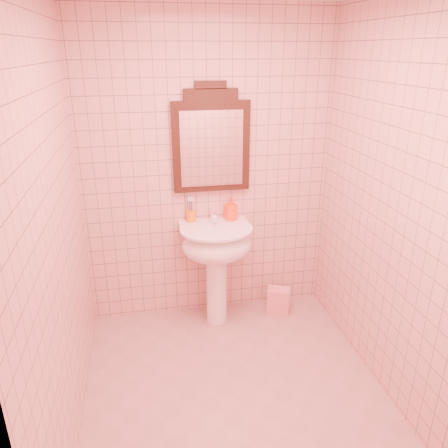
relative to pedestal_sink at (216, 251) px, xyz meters
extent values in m
plane|color=tan|center=(-0.02, -0.87, -0.66)|extent=(2.20, 2.20, 0.00)
cube|color=#D3A793|center=(-0.02, 0.23, 0.59)|extent=(2.00, 0.02, 2.50)
cylinder|color=white|center=(0.00, 0.01, -0.31)|extent=(0.17, 0.17, 0.70)
ellipsoid|color=white|center=(0.00, -0.01, 0.06)|extent=(0.56, 0.46, 0.28)
cube|color=white|center=(0.00, 0.15, 0.17)|extent=(0.56, 0.15, 0.05)
cylinder|color=white|center=(0.00, -0.01, 0.19)|extent=(0.58, 0.58, 0.02)
cylinder|color=white|center=(0.00, 0.15, 0.25)|extent=(0.04, 0.04, 0.09)
cylinder|color=white|center=(0.00, 0.10, 0.28)|extent=(0.02, 0.10, 0.02)
cylinder|color=white|center=(0.00, 0.05, 0.26)|extent=(0.02, 0.02, 0.04)
cube|color=white|center=(0.00, 0.16, 0.30)|extent=(0.01, 0.07, 0.01)
cube|color=black|center=(0.00, 0.20, 0.80)|extent=(0.61, 0.05, 0.70)
cube|color=black|center=(0.00, 0.20, 1.20)|extent=(0.41, 0.05, 0.09)
cube|color=black|center=(0.00, 0.20, 1.27)|extent=(0.23, 0.05, 0.06)
cube|color=white|center=(0.00, 0.17, 0.79)|extent=(0.49, 0.01, 0.59)
cylinder|color=orange|center=(-0.18, 0.18, 0.25)|extent=(0.08, 0.08, 0.10)
cylinder|color=silver|center=(-0.16, 0.18, 0.29)|extent=(0.01, 0.01, 0.18)
cylinder|color=#338CD8|center=(-0.17, 0.19, 0.29)|extent=(0.01, 0.01, 0.18)
cylinder|color=#E5334C|center=(-0.18, 0.20, 0.29)|extent=(0.01, 0.01, 0.18)
cylinder|color=#3FBF59|center=(-0.19, 0.19, 0.29)|extent=(0.01, 0.01, 0.18)
cylinder|color=#D8CC4C|center=(-0.19, 0.17, 0.29)|extent=(0.01, 0.01, 0.18)
cylinder|color=purple|center=(-0.18, 0.16, 0.29)|extent=(0.01, 0.01, 0.18)
cylinder|color=#4C4C59|center=(-0.17, 0.17, 0.29)|extent=(0.01, 0.01, 0.18)
imported|color=#F63C14|center=(0.15, 0.16, 0.30)|extent=(0.10, 0.10, 0.19)
cube|color=pink|center=(0.55, 0.03, -0.54)|extent=(0.22, 0.19, 0.23)
camera|label=1|loc=(-0.54, -3.13, 1.51)|focal=35.00mm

